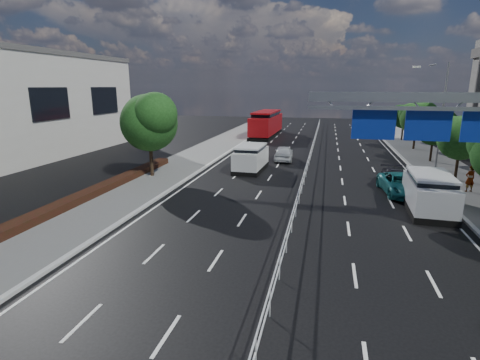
% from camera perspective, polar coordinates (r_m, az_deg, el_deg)
% --- Properties ---
extents(ground, '(160.00, 160.00, 0.00)m').
position_cam_1_polar(ground, '(11.37, 3.19, -24.47)').
color(ground, black).
rests_on(ground, ground).
extents(median_fence, '(0.05, 85.00, 1.02)m').
position_cam_1_polar(median_fence, '(31.99, 10.22, 2.03)').
color(median_fence, silver).
rests_on(median_fence, ground).
extents(hedge_near, '(1.00, 36.00, 0.44)m').
position_cam_1_polar(hedge_near, '(21.27, -32.15, -6.59)').
color(hedge_near, black).
rests_on(hedge_near, sidewalk_near).
extents(overhead_gantry, '(10.24, 0.38, 7.45)m').
position_cam_1_polar(overhead_gantry, '(19.61, 29.01, 8.03)').
color(overhead_gantry, gray).
rests_on(overhead_gantry, ground).
extents(streetlight_far, '(2.78, 2.40, 9.00)m').
position_cam_1_polar(streetlight_far, '(35.98, 28.06, 9.48)').
color(streetlight_far, gray).
rests_on(streetlight_far, ground).
extents(near_tree_back, '(4.84, 4.51, 6.69)m').
position_cam_1_polar(near_tree_back, '(30.01, -13.62, 8.97)').
color(near_tree_back, black).
rests_on(near_tree_back, ground).
extents(far_tree_e, '(3.63, 3.38, 5.13)m').
position_cam_1_polar(far_tree_e, '(32.47, 30.74, 5.89)').
color(far_tree_e, black).
rests_on(far_tree_e, ground).
extents(far_tree_f, '(3.52, 3.28, 5.02)m').
position_cam_1_polar(far_tree_f, '(39.65, 27.57, 7.31)').
color(far_tree_f, black).
rests_on(far_tree_f, ground).
extents(far_tree_g, '(3.96, 3.69, 5.45)m').
position_cam_1_polar(far_tree_g, '(46.91, 25.42, 8.68)').
color(far_tree_g, black).
rests_on(far_tree_g, ground).
extents(far_tree_h, '(3.41, 3.18, 4.91)m').
position_cam_1_polar(far_tree_h, '(54.27, 23.77, 9.05)').
color(far_tree_h, black).
rests_on(far_tree_h, ground).
extents(white_minivan, '(2.36, 5.12, 2.19)m').
position_cam_1_polar(white_minivan, '(32.30, 1.68, 3.36)').
color(white_minivan, black).
rests_on(white_minivan, ground).
extents(red_bus, '(3.24, 12.15, 3.60)m').
position_cam_1_polar(red_bus, '(55.21, 4.04, 8.64)').
color(red_bus, black).
rests_on(red_bus, ground).
extents(near_car_silver, '(1.98, 4.40, 1.47)m').
position_cam_1_polar(near_car_silver, '(36.93, 6.68, 4.09)').
color(near_car_silver, silver).
rests_on(near_car_silver, ground).
extents(near_car_dark, '(2.04, 4.80, 1.54)m').
position_cam_1_polar(near_car_dark, '(60.51, 5.02, 8.05)').
color(near_car_dark, black).
rests_on(near_car_dark, ground).
extents(silver_minivan, '(2.52, 5.47, 2.23)m').
position_cam_1_polar(silver_minivan, '(24.29, 26.86, -1.74)').
color(silver_minivan, black).
rests_on(silver_minivan, ground).
extents(parked_car_teal, '(2.80, 5.14, 1.37)m').
position_cam_1_polar(parked_car_teal, '(27.35, 23.34, -0.62)').
color(parked_car_teal, '#166265').
rests_on(parked_car_teal, ground).
extents(parked_car_dark, '(2.04, 4.60, 1.31)m').
position_cam_1_polar(parked_car_dark, '(28.95, 22.78, 0.14)').
color(parked_car_dark, black).
rests_on(parked_car_dark, ground).
extents(pedestrian_a, '(0.76, 0.62, 1.80)m').
position_cam_1_polar(pedestrian_a, '(29.57, 31.64, 0.17)').
color(pedestrian_a, gray).
rests_on(pedestrian_a, sidewalk_far).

